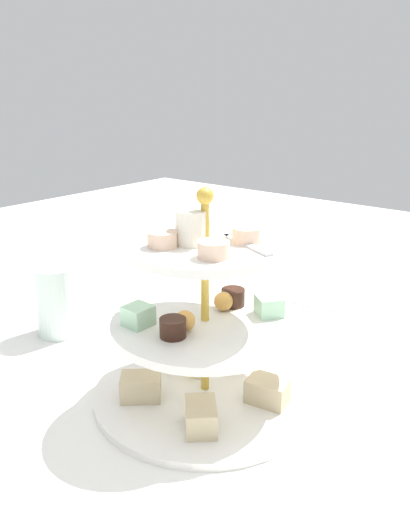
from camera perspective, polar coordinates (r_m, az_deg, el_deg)
name	(u,v)px	position (r m, az deg, el deg)	size (l,w,h in m)	color
ground_plane	(205,395)	(0.67, 0.00, -15.14)	(2.40, 2.40, 0.00)	white
tiered_serving_stand	(205,338)	(0.63, -0.04, -9.11)	(0.28, 0.28, 0.27)	white
water_glass_tall_right	(57,300)	(0.84, -16.06, -4.73)	(0.07, 0.07, 0.11)	silver
butter_knife_left	(291,301)	(0.95, 9.54, -4.90)	(0.17, 0.01, 0.00)	silver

